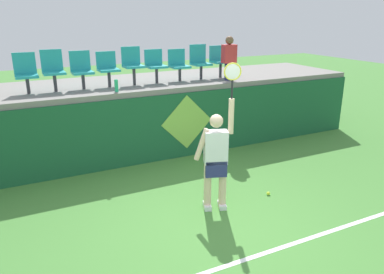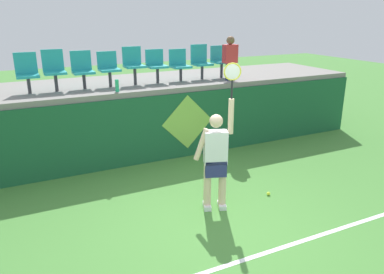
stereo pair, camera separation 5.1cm
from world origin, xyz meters
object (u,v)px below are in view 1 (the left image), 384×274
at_px(stadium_chair_4, 133,63).
at_px(stadium_chair_8, 219,59).
at_px(stadium_chair_1, 53,69).
at_px(spectator_0, 229,57).
at_px(water_bottle, 116,86).
at_px(stadium_chair_0, 26,72).
at_px(stadium_chair_7, 200,60).
at_px(stadium_chair_5, 155,64).
at_px(tennis_player, 216,157).
at_px(stadium_chair_6, 178,64).
at_px(stadium_chair_3, 108,67).
at_px(tennis_ball, 268,193).
at_px(stadium_chair_2, 82,68).

distance_m(stadium_chair_4, stadium_chair_8, 2.30).
relative_size(stadium_chair_1, spectator_0, 0.81).
bearing_deg(water_bottle, spectator_0, 4.46).
relative_size(stadium_chair_0, stadium_chair_7, 0.97).
height_order(stadium_chair_4, stadium_chair_8, stadium_chair_4).
bearing_deg(stadium_chair_0, stadium_chair_5, -0.19).
height_order(stadium_chair_1, spectator_0, spectator_0).
relative_size(tennis_player, stadium_chair_5, 3.24).
bearing_deg(stadium_chair_6, spectator_0, -22.18).
xyz_separation_m(stadium_chair_1, stadium_chair_4, (1.74, -0.00, 0.01)).
relative_size(stadium_chair_0, stadium_chair_3, 1.07).
distance_m(tennis_player, stadium_chair_7, 3.86).
relative_size(tennis_ball, stadium_chair_1, 0.08).
distance_m(stadium_chair_0, stadium_chair_7, 4.02).
bearing_deg(stadium_chair_4, stadium_chair_0, 179.89).
height_order(stadium_chair_1, stadium_chair_7, stadium_chair_1).
xyz_separation_m(stadium_chair_5, spectator_0, (1.75, -0.46, 0.11)).
bearing_deg(stadium_chair_1, stadium_chair_3, -0.41).
relative_size(water_bottle, stadium_chair_6, 0.34).
bearing_deg(stadium_chair_4, water_bottle, -130.70).
bearing_deg(stadium_chair_2, stadium_chair_0, 179.93).
xyz_separation_m(stadium_chair_1, stadium_chair_7, (3.48, 0.00, -0.02)).
height_order(stadium_chair_3, stadium_chair_6, stadium_chair_3).
height_order(stadium_chair_4, stadium_chair_5, stadium_chair_4).
xyz_separation_m(stadium_chair_6, stadium_chair_8, (1.15, -0.00, 0.04)).
bearing_deg(stadium_chair_0, water_bottle, -22.67).
relative_size(stadium_chair_2, stadium_chair_5, 1.05).
distance_m(stadium_chair_2, stadium_chair_5, 1.71).
relative_size(tennis_ball, stadium_chair_8, 0.08).
height_order(stadium_chair_4, stadium_chair_7, stadium_chair_4).
bearing_deg(stadium_chair_5, stadium_chair_4, 179.51).
xyz_separation_m(stadium_chair_8, spectator_0, (-0.00, -0.46, 0.10)).
bearing_deg(water_bottle, stadium_chair_7, 16.65).
bearing_deg(stadium_chair_7, stadium_chair_1, -179.99).
bearing_deg(stadium_chair_7, stadium_chair_0, -179.99).
relative_size(stadium_chair_6, stadium_chair_7, 0.89).
bearing_deg(stadium_chair_6, stadium_chair_4, 179.94).
bearing_deg(stadium_chair_2, spectator_0, -7.77).
xyz_separation_m(stadium_chair_1, stadium_chair_3, (1.16, -0.01, -0.04)).
relative_size(stadium_chair_0, stadium_chair_4, 0.96).
xyz_separation_m(water_bottle, stadium_chair_7, (2.34, 0.70, 0.33)).
distance_m(stadium_chair_3, stadium_chair_4, 0.58).
distance_m(tennis_ball, spectator_0, 3.75).
xyz_separation_m(stadium_chair_1, stadium_chair_5, (2.29, -0.01, -0.03)).
bearing_deg(stadium_chair_8, stadium_chair_2, 179.88).
bearing_deg(spectator_0, water_bottle, -175.54).
relative_size(stadium_chair_6, spectator_0, 0.71).
distance_m(stadium_chair_0, stadium_chair_2, 1.12).
relative_size(tennis_player, stadium_chair_0, 3.04).
xyz_separation_m(water_bottle, stadium_chair_0, (-1.68, 0.70, 0.31)).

